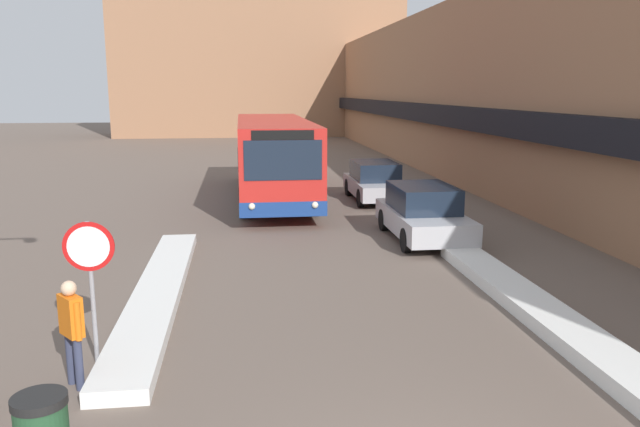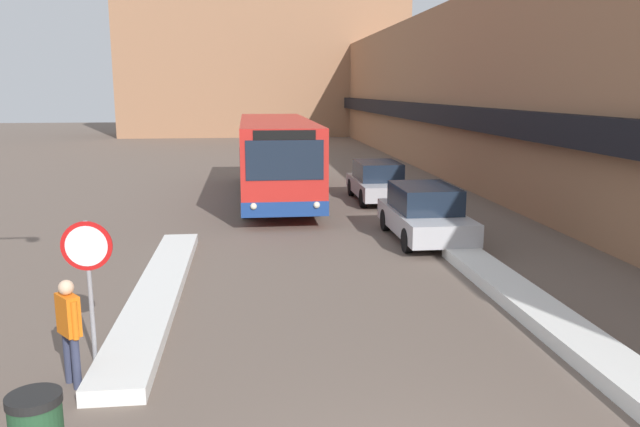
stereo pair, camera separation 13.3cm
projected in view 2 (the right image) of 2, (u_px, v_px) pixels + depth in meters
name	position (u px, v px, depth m)	size (l,w,h in m)	color
building_row_right	(493.00, 92.00, 29.67)	(5.50, 60.00, 8.16)	#996B4C
building_backdrop_far	(264.00, 46.00, 57.92)	(26.00, 8.00, 16.37)	#996B4C
snow_bank_left	(159.00, 290.00, 12.81)	(0.90, 9.21, 0.24)	silver
snow_bank_right	(536.00, 309.00, 11.68)	(0.90, 8.70, 0.27)	silver
city_bus	(276.00, 156.00, 24.11)	(2.66, 11.81, 3.06)	red
parked_car_front	(425.00, 213.00, 17.54)	(1.86, 4.23, 1.54)	#B7B7BC
parked_car_middle	(378.00, 181.00, 23.80)	(1.81, 4.22, 1.48)	#B7B7BC
stop_sign	(88.00, 261.00, 9.41)	(0.76, 0.08, 2.25)	gray
pedestrian	(69.00, 323.00, 8.77)	(0.41, 0.45, 1.58)	#333851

